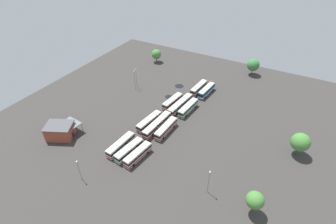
{
  "coord_description": "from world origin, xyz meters",
  "views": [
    {
      "loc": [
        -73.15,
        -39.77,
        64.23
      ],
      "look_at": [
        1.22,
        1.38,
        1.49
      ],
      "focal_mm": 27.5,
      "sensor_mm": 36.0,
      "label": 1
    }
  ],
  "objects_px": {
    "maintenance_shelter": "(68,125)",
    "tree_west_edge": "(156,54)",
    "depot_building": "(60,131)",
    "tree_north_edge": "(300,142)",
    "bus_row2_slot0": "(188,108)",
    "bus_row3_slot1": "(199,88)",
    "bus_row3_slot0": "(206,91)",
    "lamp_post_by_building": "(79,169)",
    "bus_row2_slot1": "(180,105)",
    "bus_row2_slot2": "(173,101)",
    "bus_row0_slot2": "(121,145)",
    "bus_row0_slot1": "(129,150)",
    "lamp_post_far_corner": "(136,77)",
    "bus_row1_slot0": "(166,128)",
    "bus_row1_slot1": "(157,125)",
    "tree_northwest": "(253,65)",
    "tree_east_edge": "(255,200)",
    "lamp_post_mid_lot": "(135,79)",
    "bus_row1_slot2": "(149,121)",
    "lamp_post_near_entrance": "(209,181)",
    "bus_row0_slot0": "(138,154)"
  },
  "relations": [
    {
      "from": "bus_row0_slot1",
      "to": "depot_building",
      "type": "height_order",
      "value": "depot_building"
    },
    {
      "from": "lamp_post_by_building",
      "to": "lamp_post_far_corner",
      "type": "xyz_separation_m",
      "value": [
        54.34,
        16.51,
        0.86
      ]
    },
    {
      "from": "bus_row1_slot0",
      "to": "lamp_post_by_building",
      "type": "bearing_deg",
      "value": 159.2
    },
    {
      "from": "bus_row2_slot0",
      "to": "tree_west_edge",
      "type": "height_order",
      "value": "tree_west_edge"
    },
    {
      "from": "bus_row1_slot2",
      "to": "lamp_post_by_building",
      "type": "distance_m",
      "value": 32.85
    },
    {
      "from": "bus_row2_slot2",
      "to": "bus_row2_slot1",
      "type": "bearing_deg",
      "value": -97.67
    },
    {
      "from": "bus_row2_slot2",
      "to": "lamp_post_by_building",
      "type": "height_order",
      "value": "lamp_post_by_building"
    },
    {
      "from": "depot_building",
      "to": "tree_west_edge",
      "type": "distance_m",
      "value": 71.96
    },
    {
      "from": "maintenance_shelter",
      "to": "tree_north_edge",
      "type": "bearing_deg",
      "value": -68.6
    },
    {
      "from": "bus_row1_slot2",
      "to": "bus_row2_slot0",
      "type": "distance_m",
      "value": 18.22
    },
    {
      "from": "tree_northwest",
      "to": "tree_east_edge",
      "type": "bearing_deg",
      "value": -165.67
    },
    {
      "from": "tree_north_edge",
      "to": "bus_row0_slot2",
      "type": "bearing_deg",
      "value": 116.54
    },
    {
      "from": "bus_row2_slot1",
      "to": "tree_northwest",
      "type": "relative_size",
      "value": 1.87
    },
    {
      "from": "tree_east_edge",
      "to": "depot_building",
      "type": "bearing_deg",
      "value": 92.59
    },
    {
      "from": "bus_row1_slot0",
      "to": "bus_row1_slot1",
      "type": "bearing_deg",
      "value": 85.96
    },
    {
      "from": "tree_north_edge",
      "to": "bus_row2_slot1",
      "type": "bearing_deg",
      "value": 84.02
    },
    {
      "from": "bus_row0_slot0",
      "to": "lamp_post_mid_lot",
      "type": "bearing_deg",
      "value": 35.93
    },
    {
      "from": "bus_row1_slot2",
      "to": "depot_building",
      "type": "distance_m",
      "value": 32.93
    },
    {
      "from": "bus_row2_slot2",
      "to": "tree_west_edge",
      "type": "bearing_deg",
      "value": 40.11
    },
    {
      "from": "bus_row3_slot0",
      "to": "tree_northwest",
      "type": "bearing_deg",
      "value": -24.65
    },
    {
      "from": "bus_row0_slot1",
      "to": "maintenance_shelter",
      "type": "distance_m",
      "value": 26.24
    },
    {
      "from": "lamp_post_mid_lot",
      "to": "tree_east_edge",
      "type": "xyz_separation_m",
      "value": [
        -38.48,
        -65.4,
        0.15
      ]
    },
    {
      "from": "bus_row2_slot0",
      "to": "tree_northwest",
      "type": "height_order",
      "value": "tree_northwest"
    },
    {
      "from": "maintenance_shelter",
      "to": "tree_west_edge",
      "type": "xyz_separation_m",
      "value": [
        69.09,
        3.31,
        0.7
      ]
    },
    {
      "from": "lamp_post_near_entrance",
      "to": "bus_row0_slot0",
      "type": "bearing_deg",
      "value": 87.21
    },
    {
      "from": "tree_west_edge",
      "to": "tree_northwest",
      "type": "bearing_deg",
      "value": -77.8
    },
    {
      "from": "bus_row2_slot0",
      "to": "bus_row3_slot1",
      "type": "distance_m",
      "value": 17.33
    },
    {
      "from": "lamp_post_far_corner",
      "to": "tree_northwest",
      "type": "distance_m",
      "value": 60.14
    },
    {
      "from": "bus_row3_slot1",
      "to": "tree_north_edge",
      "type": "distance_m",
      "value": 50.72
    },
    {
      "from": "bus_row0_slot1",
      "to": "bus_row0_slot2",
      "type": "height_order",
      "value": "same"
    },
    {
      "from": "bus_row3_slot0",
      "to": "tree_northwest",
      "type": "xyz_separation_m",
      "value": [
        29.32,
        -13.45,
        3.54
      ]
    },
    {
      "from": "bus_row1_slot0",
      "to": "bus_row1_slot1",
      "type": "relative_size",
      "value": 0.78
    },
    {
      "from": "bus_row3_slot0",
      "to": "tree_north_edge",
      "type": "bearing_deg",
      "value": -116.76
    },
    {
      "from": "tree_east_edge",
      "to": "maintenance_shelter",
      "type": "bearing_deg",
      "value": 90.28
    },
    {
      "from": "depot_building",
      "to": "tree_north_edge",
      "type": "bearing_deg",
      "value": -67.13
    },
    {
      "from": "maintenance_shelter",
      "to": "tree_east_edge",
      "type": "xyz_separation_m",
      "value": [
        0.33,
        -68.43,
        1.42
      ]
    },
    {
      "from": "lamp_post_by_building",
      "to": "tree_northwest",
      "type": "bearing_deg",
      "value": -16.99
    },
    {
      "from": "bus_row2_slot0",
      "to": "lamp_post_mid_lot",
      "type": "bearing_deg",
      "value": 81.46
    },
    {
      "from": "bus_row0_slot2",
      "to": "lamp_post_by_building",
      "type": "xyz_separation_m",
      "value": [
        -16.58,
        2.7,
        2.49
      ]
    },
    {
      "from": "lamp_post_far_corner",
      "to": "bus_row2_slot0",
      "type": "bearing_deg",
      "value": -101.68
    },
    {
      "from": "depot_building",
      "to": "bus_row2_slot2",
      "type": "bearing_deg",
      "value": -34.68
    },
    {
      "from": "bus_row2_slot0",
      "to": "tree_north_edge",
      "type": "xyz_separation_m",
      "value": [
        -4.44,
        -43.2,
        3.64
      ]
    },
    {
      "from": "bus_row3_slot1",
      "to": "depot_building",
      "type": "relative_size",
      "value": 1.04
    },
    {
      "from": "tree_east_edge",
      "to": "tree_northwest",
      "type": "distance_m",
      "value": 82.42
    },
    {
      "from": "bus_row1_slot0",
      "to": "lamp_post_by_building",
      "type": "xyz_separation_m",
      "value": [
        -31.98,
        12.15,
        2.49
      ]
    },
    {
      "from": "lamp_post_mid_lot",
      "to": "tree_east_edge",
      "type": "distance_m",
      "value": 75.88
    },
    {
      "from": "bus_row2_slot1",
      "to": "bus_row2_slot2",
      "type": "bearing_deg",
      "value": 82.33
    },
    {
      "from": "bus_row0_slot0",
      "to": "tree_north_edge",
      "type": "height_order",
      "value": "tree_north_edge"
    },
    {
      "from": "bus_row3_slot0",
      "to": "lamp_post_by_building",
      "type": "height_order",
      "value": "lamp_post_by_building"
    },
    {
      "from": "bus_row1_slot0",
      "to": "lamp_post_mid_lot",
      "type": "height_order",
      "value": "lamp_post_mid_lot"
    }
  ]
}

